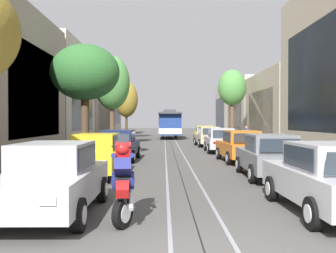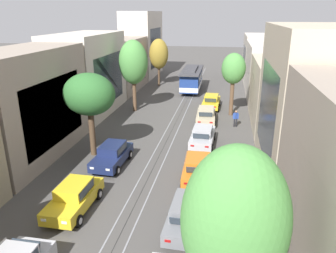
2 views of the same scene
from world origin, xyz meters
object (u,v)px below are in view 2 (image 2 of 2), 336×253
parked_car_navy_mid_left (112,155)px  parked_car_silver_fourth_right (202,136)px  parked_car_yellow_sixth_right (211,101)px  parked_car_grey_second_right (187,214)px  street_tree_kerb_right_second (234,70)px  street_tree_kerb_left_mid (133,63)px  parked_car_orange_mid_right (198,168)px  pedestrian_on_left_pavement (236,118)px  parked_car_beige_fifth_right (206,115)px  street_tree_kerb_left_fourth (159,54)px  street_tree_kerb_left_second (89,95)px  street_tree_kerb_right_near (234,224)px  cable_car_trolley (192,79)px  parked_car_yellow_second_left (74,197)px

parked_car_navy_mid_left → parked_car_silver_fourth_right: (6.09, 4.92, 0.00)m
parked_car_navy_mid_left → parked_car_yellow_sixth_right: bearing=69.0°
parked_car_grey_second_right → street_tree_kerb_right_second: (2.22, 20.22, 4.09)m
street_tree_kerb_left_mid → parked_car_orange_mid_right: bearing=-60.1°
parked_car_grey_second_right → pedestrian_on_left_pavement: 16.57m
parked_car_grey_second_right → parked_car_beige_fifth_right: (-0.24, 17.08, 0.00)m
parked_car_silver_fourth_right → street_tree_kerb_left_mid: 12.87m
street_tree_kerb_left_fourth → pedestrian_on_left_pavement: size_ratio=4.21×
parked_car_beige_fifth_right → street_tree_kerb_left_second: street_tree_kerb_left_second is taller
parked_car_orange_mid_right → street_tree_kerb_right_second: street_tree_kerb_right_second is taller
street_tree_kerb_right_near → street_tree_kerb_right_second: (0.24, 26.57, -0.17)m
parked_car_beige_fifth_right → cable_car_trolley: 13.95m
street_tree_kerb_left_mid → parked_car_yellow_sixth_right: bearing=16.7°
street_tree_kerb_left_second → street_tree_kerb_right_second: size_ratio=0.97×
parked_car_orange_mid_right → street_tree_kerb_left_fourth: (-8.49, 28.29, 3.86)m
pedestrian_on_left_pavement → parked_car_grey_second_right: bearing=-99.2°
parked_car_yellow_sixth_right → cable_car_trolley: 8.84m
parked_car_yellow_sixth_right → cable_car_trolley: bearing=111.3°
parked_car_grey_second_right → parked_car_silver_fourth_right: same height
parked_car_yellow_second_left → parked_car_silver_fourth_right: 12.38m
parked_car_yellow_sixth_right → cable_car_trolley: size_ratio=0.48×
parked_car_navy_mid_left → parked_car_silver_fourth_right: 7.83m
parked_car_navy_mid_left → street_tree_kerb_left_fourth: size_ratio=0.64×
parked_car_yellow_second_left → street_tree_kerb_left_mid: bearing=96.0°
street_tree_kerb_left_second → street_tree_kerb_right_second: bearing=49.8°
parked_car_silver_fourth_right → street_tree_kerb_left_second: bearing=-157.3°
parked_car_yellow_sixth_right → street_tree_kerb_left_mid: (-8.39, -2.52, 4.55)m
cable_car_trolley → pedestrian_on_left_pavement: (5.85, -14.33, -0.74)m
cable_car_trolley → parked_car_beige_fifth_right: bearing=-77.7°
parked_car_silver_fourth_right → parked_car_yellow_sixth_right: size_ratio=1.00×
parked_car_yellow_second_left → street_tree_kerb_left_second: bearing=104.7°
parked_car_yellow_sixth_right → street_tree_kerb_left_mid: size_ratio=0.57×
pedestrian_on_left_pavement → parked_car_orange_mid_right: bearing=-103.4°
parked_car_orange_mid_right → parked_car_beige_fifth_right: bearing=91.3°
street_tree_kerb_right_near → parked_car_orange_mid_right: bearing=99.5°
parked_car_navy_mid_left → parked_car_orange_mid_right: same height
parked_car_silver_fourth_right → pedestrian_on_left_pavement: 5.84m
street_tree_kerb_left_second → street_tree_kerb_left_fourth: size_ratio=0.93×
cable_car_trolley → pedestrian_on_left_pavement: 15.49m
parked_car_yellow_sixth_right → street_tree_kerb_right_near: size_ratio=0.60×
parked_car_yellow_second_left → street_tree_kerb_left_second: (-1.91, 7.28, 3.94)m
parked_car_navy_mid_left → street_tree_kerb_left_mid: street_tree_kerb_left_mid is taller
parked_car_beige_fifth_right → street_tree_kerb_left_fourth: street_tree_kerb_left_fourth is taller
parked_car_grey_second_right → cable_car_trolley: (-3.20, 30.68, 0.86)m
parked_car_silver_fourth_right → street_tree_kerb_left_fourth: bearing=110.4°
parked_car_beige_fifth_right → parked_car_yellow_sixth_right: same height
parked_car_grey_second_right → pedestrian_on_left_pavement: pedestrian_on_left_pavement is taller
street_tree_kerb_right_near → parked_car_yellow_sixth_right: bearing=93.9°
cable_car_trolley → parked_car_grey_second_right: bearing=-84.0°
parked_car_grey_second_right → parked_car_beige_fifth_right: bearing=90.8°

